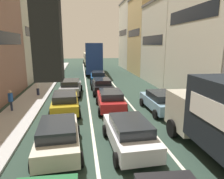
{
  "coord_description": "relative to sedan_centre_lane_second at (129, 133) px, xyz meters",
  "views": [
    {
      "loc": [
        -2.22,
        -2.59,
        4.91
      ],
      "look_at": [
        0.0,
        12.0,
        1.6
      ],
      "focal_mm": 32.57,
      "sensor_mm": 36.0,
      "label": 1
    }
  ],
  "objects": [
    {
      "name": "sedan_centre_lane_second",
      "position": [
        0.0,
        0.0,
        0.0
      ],
      "size": [
        2.21,
        4.37,
        1.49
      ],
      "rotation": [
        0.0,
        0.0,
        1.61
      ],
      "color": "silver",
      "rests_on": "ground"
    },
    {
      "name": "sidewalk_left",
      "position": [
        -6.64,
        13.87,
        -0.73
      ],
      "size": [
        2.6,
        64.0,
        0.14
      ],
      "primitive_type": "cube",
      "color": "#B0B0B0",
      "rests_on": "ground"
    },
    {
      "name": "hatchback_centre_lane_third",
      "position": [
        -0.04,
        6.01,
        0.0
      ],
      "size": [
        2.15,
        4.34,
        1.49
      ],
      "rotation": [
        0.0,
        0.0,
        1.55
      ],
      "color": "#A51E1E",
      "rests_on": "ground"
    },
    {
      "name": "pedestrian_mid_sidewalk",
      "position": [
        -7.32,
        6.52,
        0.15
      ],
      "size": [
        0.34,
        0.51,
        1.66
      ],
      "rotation": [
        0.0,
        0.0,
        0.34
      ],
      "color": "#262D47",
      "rests_on": "ground"
    },
    {
      "name": "bus_mid_queue_primary",
      "position": [
        -0.02,
        26.14,
        2.03
      ],
      "size": [
        3.12,
        10.59,
        5.06
      ],
      "rotation": [
        0.0,
        0.0,
        1.53
      ],
      "color": "navy",
      "rests_on": "ground"
    },
    {
      "name": "bus_far_queue_secondary",
      "position": [
        -0.13,
        39.69,
        0.96
      ],
      "size": [
        2.91,
        10.53,
        2.9
      ],
      "rotation": [
        0.0,
        0.0,
        1.58
      ],
      "color": "#BFB793",
      "rests_on": "ground"
    },
    {
      "name": "pedestrian_near_kerb",
      "position": [
        -6.32,
        11.0,
        0.15
      ],
      "size": [
        0.4,
        0.42,
        1.66
      ],
      "rotation": [
        0.0,
        0.0,
        0.75
      ],
      "color": "#262D47",
      "rests_on": "ground"
    },
    {
      "name": "sedan_centre_lane_fifth",
      "position": [
        -0.07,
        17.01,
        0.0
      ],
      "size": [
        2.21,
        4.37,
        1.49
      ],
      "rotation": [
        0.0,
        0.0,
        1.53
      ],
      "color": "#194C8C",
      "rests_on": "ground"
    },
    {
      "name": "lane_stripe_right",
      "position": [
        1.76,
        13.87,
        -0.79
      ],
      "size": [
        0.16,
        60.0,
        0.01
      ],
      "primitive_type": "cube",
      "color": "silver",
      "rests_on": "ground"
    },
    {
      "name": "sedan_right_lane_behind_truck",
      "position": [
        3.55,
        5.0,
        0.0
      ],
      "size": [
        2.12,
        4.33,
        1.49
      ],
      "rotation": [
        0.0,
        0.0,
        1.59
      ],
      "color": "#759EB7",
      "rests_on": "ground"
    },
    {
      "name": "lane_stripe_left",
      "position": [
        -1.64,
        13.87,
        -0.79
      ],
      "size": [
        0.16,
        60.0,
        0.01
      ],
      "primitive_type": "cube",
      "color": "silver",
      "rests_on": "ground"
    },
    {
      "name": "wagon_left_lane_second",
      "position": [
        -3.3,
        0.17,
        0.0
      ],
      "size": [
        2.26,
        4.4,
        1.49
      ],
      "rotation": [
        0.0,
        0.0,
        1.63
      ],
      "color": "beige",
      "rests_on": "ground"
    },
    {
      "name": "sedan_left_lane_fourth",
      "position": [
        -3.22,
        11.26,
        0.0
      ],
      "size": [
        2.25,
        4.39,
        1.49
      ],
      "rotation": [
        0.0,
        0.0,
        1.52
      ],
      "color": "gray",
      "rests_on": "ground"
    },
    {
      "name": "coupe_centre_lane_fourth",
      "position": [
        -0.13,
        11.5,
        0.0
      ],
      "size": [
        2.11,
        4.33,
        1.49
      ],
      "rotation": [
        0.0,
        0.0,
        1.59
      ],
      "color": "black",
      "rests_on": "ground"
    },
    {
      "name": "sedan_left_lane_third",
      "position": [
        -3.4,
        5.83,
        0.0
      ],
      "size": [
        2.24,
        4.39,
        1.49
      ],
      "rotation": [
        0.0,
        0.0,
        1.62
      ],
      "color": "#B29319",
      "rests_on": "ground"
    },
    {
      "name": "building_row_right",
      "position": [
        9.96,
        16.04,
        5.4
      ],
      "size": [
        7.2,
        43.9,
        13.37
      ],
      "rotation": [
        0.0,
        0.0,
        -1.57
      ],
      "color": "beige",
      "rests_on": "ground"
    }
  ]
}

